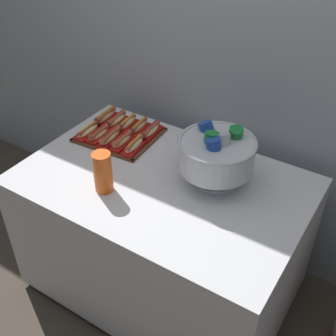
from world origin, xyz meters
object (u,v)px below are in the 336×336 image
Objects in this scene: hot_dog_5 at (105,117)px; cup_stack at (103,172)px; buffet_table at (163,234)px; serving_tray at (120,135)px; hot_dog_3 at (122,141)px; hot_dog_0 at (88,131)px; hot_dog_4 at (134,145)px; hot_dog_2 at (110,137)px; hot_dog_8 at (139,127)px; hot_dog_1 at (99,134)px; hot_dog_6 at (116,120)px; hot_dog_7 at (127,123)px; punch_bowl at (217,153)px; hot_dog_9 at (151,131)px.

cup_stack reaches higher than hot_dog_5.
buffet_table is 3.20× the size of serving_tray.
hot_dog_3 is at bearing 160.07° from buffet_table.
hot_dog_0 is 0.99× the size of hot_dog_4.
hot_dog_2 is 1.11× the size of hot_dog_8.
hot_dog_5 is (-0.24, 0.15, -0.00)m from hot_dog_3.
cup_stack reaches higher than serving_tray.
hot_dog_8 is (-0.34, 0.28, 0.40)m from buffet_table.
serving_tray is 0.09m from hot_dog_2.
hot_dog_3 is (0.07, 0.00, -0.00)m from hot_dog_2.
hot_dog_6 reaches higher than hot_dog_1.
hot_dog_6 is at bearing 135.97° from hot_dog_3.
hot_dog_5 is 0.15m from hot_dog_7.
hot_dog_0 is (-0.14, -0.09, 0.03)m from serving_tray.
hot_dog_7 is at bearing 165.87° from punch_bowl.
hot_dog_8 is (0.06, 0.17, -0.00)m from hot_dog_2.
hot_dog_6 is (-0.08, 0.08, 0.03)m from serving_tray.
hot_dog_6 is at bearing 118.14° from hot_dog_2.
hot_dog_4 is at bearing 3.70° from hot_dog_0.
hot_dog_3 reaches higher than hot_dog_9.
hot_dog_4 is at bearing -32.55° from hot_dog_6.
hot_dog_7 is (0.14, 0.17, 0.00)m from hot_dog_0.
hot_dog_5 is 0.52× the size of punch_bowl.
hot_dog_4 is at bearing 154.03° from buffet_table.
serving_tray is at bearing -25.11° from hot_dog_5.
buffet_table is 0.56m from hot_dog_9.
hot_dog_3 is 0.91× the size of hot_dog_6.
hot_dog_3 is 0.89× the size of hot_dog_9.
serving_tray is at bearing -128.57° from hot_dog_8.
cup_stack is (0.37, -0.31, 0.07)m from hot_dog_0.
hot_dog_2 is at bearing -128.57° from hot_dog_9.
buffet_table is at bearing -150.71° from punch_bowl.
hot_dog_4 is (0.15, 0.01, -0.00)m from hot_dog_2.
hot_dog_5 is 1.11× the size of hot_dog_7.
cup_stack is (0.29, -0.32, 0.07)m from hot_dog_1.
hot_dog_2 is 0.22m from hot_dog_9.
hot_dog_8 is 0.60m from punch_bowl.
hot_dog_3 is 0.36m from cup_stack.
hot_dog_1 is 0.87× the size of hot_dog_4.
hot_dog_5 is 0.81m from punch_bowl.
buffet_table is 8.87× the size of hot_dog_1.
hot_dog_4 is at bearing -61.86° from hot_dog_8.
buffet_table is 0.55m from cup_stack.
hot_dog_2 reaches higher than hot_dog_4.
serving_tray is at bearing 119.13° from cup_stack.
hot_dog_2 is 0.08m from hot_dog_3.
cup_stack is at bearing -57.63° from hot_dog_6.
buffet_table is 0.60m from hot_dog_8.
hot_dog_5 reaches higher than hot_dog_6.
hot_dog_5 is at bearing 128.57° from cup_stack.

